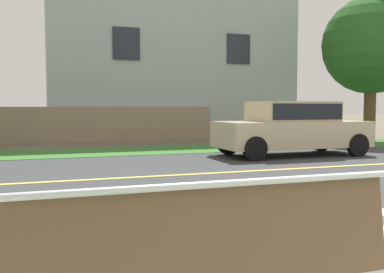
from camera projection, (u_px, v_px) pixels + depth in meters
ground_plane at (141, 167)px, 9.96m from camera, size 140.00×140.00×0.00m
curb_edge at (254, 230)px, 4.63m from camera, size 44.00×0.30×0.11m
street_asphalt at (157, 176)px, 8.55m from camera, size 52.00×8.00×0.01m
road_centre_line at (157, 176)px, 8.54m from camera, size 48.00×0.14×0.01m
far_verge_grass at (115, 151)px, 13.41m from camera, size 48.00×2.80×0.02m
car_beige_far at (292, 126)px, 12.25m from camera, size 4.30×1.86×1.54m
shade_tree_centre at (375, 38)px, 17.05m from camera, size 3.84×3.84×6.34m
garden_wall at (50, 125)px, 16.56m from camera, size 13.00×0.36×1.40m
house_across_street at (164, 56)px, 21.14m from camera, size 11.89×6.91×7.76m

